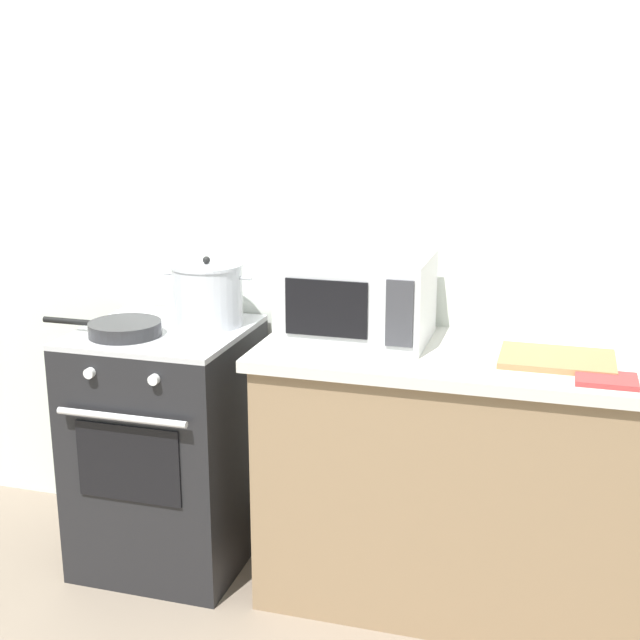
% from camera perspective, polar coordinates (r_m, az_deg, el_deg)
% --- Properties ---
extents(back_wall, '(4.40, 0.10, 2.50)m').
position_cam_1_polar(back_wall, '(3.19, 2.73, 5.94)').
color(back_wall, silver).
rests_on(back_wall, ground_plane).
extents(lower_cabinet_right, '(1.64, 0.56, 0.88)m').
position_cam_1_polar(lower_cabinet_right, '(3.01, 12.27, -11.15)').
color(lower_cabinet_right, '#8C7051').
rests_on(lower_cabinet_right, ground_plane).
extents(countertop_right, '(1.70, 0.60, 0.04)m').
position_cam_1_polar(countertop_right, '(2.84, 12.78, -2.80)').
color(countertop_right, beige).
rests_on(countertop_right, lower_cabinet_right).
extents(stove, '(0.60, 0.64, 0.92)m').
position_cam_1_polar(stove, '(3.29, -10.21, -8.34)').
color(stove, black).
rests_on(stove, ground_plane).
extents(stock_pot, '(0.35, 0.26, 0.26)m').
position_cam_1_polar(stock_pot, '(3.14, -7.59, 1.72)').
color(stock_pot, '#B9BCC5').
rests_on(stock_pot, stove).
extents(frying_pan, '(0.46, 0.26, 0.05)m').
position_cam_1_polar(frying_pan, '(3.08, -13.12, -0.56)').
color(frying_pan, '#28282B').
rests_on(frying_pan, stove).
extents(microwave, '(0.50, 0.37, 0.30)m').
position_cam_1_polar(microwave, '(2.93, 2.52, 1.54)').
color(microwave, silver).
rests_on(microwave, countertop_right).
extents(cutting_board, '(0.36, 0.26, 0.02)m').
position_cam_1_polar(cutting_board, '(2.81, 15.70, -2.55)').
color(cutting_board, '#997047').
rests_on(cutting_board, countertop_right).
extents(oven_mitt, '(0.18, 0.14, 0.02)m').
position_cam_1_polar(oven_mitt, '(2.67, 18.76, -3.83)').
color(oven_mitt, '#993333').
rests_on(oven_mitt, countertop_right).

